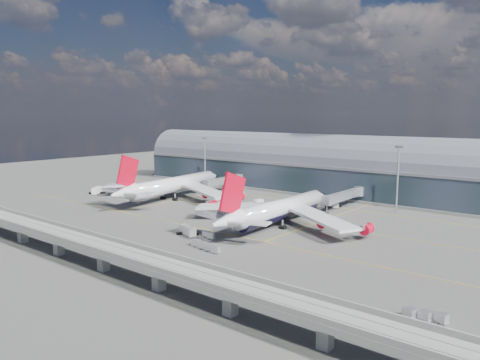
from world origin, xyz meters
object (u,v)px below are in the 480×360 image
Objects in this scene: service_truck_1 at (223,212)px; service_truck_4 at (258,203)px; service_truck_2 at (187,231)px; cargo_train_0 at (208,235)px; service_truck_3 at (227,220)px; airliner_left at (171,185)px; service_truck_5 at (333,204)px; floodlight_mast_right at (398,177)px; cargo_train_1 at (206,246)px; airliner_right at (278,210)px; service_truck_0 at (97,190)px; cargo_train_2 at (425,316)px; floodlight_mast_left at (205,161)px.

service_truck_1 reaches higher than service_truck_4.
service_truck_2 reaches higher than cargo_train_0.
cargo_train_0 is at bearing -56.94° from service_truck_3.
cargo_train_0 is (56.70, -37.20, -5.47)m from airliner_left.
service_truck_2 is at bearing -148.94° from service_truck_5.
service_truck_5 is (-23.60, -5.88, -12.05)m from floodlight_mast_right.
cargo_train_1 is (25.74, -58.65, -0.40)m from service_truck_4.
airliner_right reaches higher than service_truck_5.
airliner_left is 9.55× the size of service_truck_0.
floodlight_mast_right is 68.03m from service_truck_3.
cargo_train_1 is (102.74, -34.68, -0.62)m from service_truck_0.
airliner_right is at bearing 71.18° from cargo_train_2.
floodlight_mast_left is 1.00× the size of floodlight_mast_right.
service_truck_1 is at bearing -135.79° from floodlight_mast_right.
service_truck_4 reaches higher than cargo_train_1.
airliner_left is at bearing 169.23° from service_truck_3.
service_truck_4 is (38.93, 11.75, -4.97)m from airliner_left.
service_truck_1 is (-24.58, 0.30, -4.10)m from airliner_right.
service_truck_5 is 0.55× the size of cargo_train_1.
service_truck_3 is at bearing -149.29° from airliner_right.
service_truck_0 is at bearing 62.76° from cargo_train_1.
airliner_right is 8.23× the size of service_truck_2.
floodlight_mast_left is 100.75m from cargo_train_0.
service_truck_1 is 29.27m from service_truck_2.
service_truck_5 is at bearing 52.82° from cargo_train_2.
cargo_train_2 is (62.79, -83.42, -0.65)m from service_truck_5.
floodlight_mast_right is (100.00, 0.00, 0.00)m from floodlight_mast_left.
airliner_right is 12.69× the size of service_truck_1.
airliner_right reaches higher than cargo_train_0.
cargo_train_0 is (7.24, 1.74, -0.58)m from service_truck_2.
airliner_left is 68.03m from cargo_train_0.
airliner_left is 70.32m from service_truck_5.
airliner_right is at bearing -19.56° from airliner_left.
service_truck_4 is at bearing -24.22° from floodlight_mast_left.
cargo_train_2 is (62.00, -42.89, -4.60)m from airliner_right.
service_truck_2 is at bearing -47.69° from airliner_left.
service_truck_3 is (0.80, 18.18, 0.08)m from service_truck_2.
service_truck_5 is (23.80, 40.23, 0.15)m from service_truck_1.
service_truck_5 is 1.20× the size of cargo_train_0.
service_truck_3 is at bearing -39.27° from service_truck_0.
airliner_left is (12.52, -34.89, -7.26)m from floodlight_mast_left.
service_truck_2 is at bearing -121.00° from airliner_right.
cargo_train_1 is at bearing -153.28° from cargo_train_0.
service_truck_3 reaches higher than cargo_train_0.
floodlight_mast_right reaches higher than airliner_right.
airliner_left is 40.27m from service_truck_0.
floodlight_mast_right is 52.34m from airliner_right.
airliner_left is at bearing 71.21° from service_truck_2.
cargo_train_0 is (17.77, -48.96, -0.50)m from service_truck_4.
floodlight_mast_left is 54.92m from service_truck_0.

